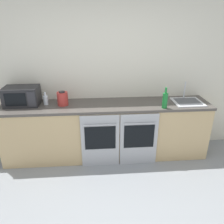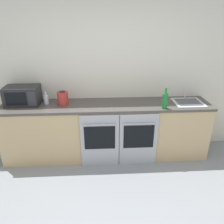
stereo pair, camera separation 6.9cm
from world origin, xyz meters
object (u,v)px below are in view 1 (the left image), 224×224
(microwave, at_px, (22,96))
(sink, at_px, (187,101))
(oven_left, at_px, (100,141))
(oven_right, at_px, (139,140))
(bottle_clear, at_px, (46,100))
(kettle, at_px, (63,99))
(bottle_green, at_px, (165,100))

(microwave, bearing_deg, sink, -1.99)
(oven_left, xyz_separation_m, oven_right, (0.59, 0.00, 0.00))
(oven_left, xyz_separation_m, bottle_clear, (-0.82, 0.38, 0.56))
(oven_right, relative_size, kettle, 4.01)
(microwave, bearing_deg, bottle_green, -7.79)
(bottle_clear, height_order, sink, sink)
(oven_left, distance_m, sink, 1.53)
(sink, bearing_deg, bottle_clear, 177.88)
(microwave, bearing_deg, oven_right, -12.27)
(oven_right, bearing_deg, microwave, 167.73)
(microwave, height_order, sink, sink)
(bottle_green, bearing_deg, sink, 24.77)
(oven_right, xyz_separation_m, bottle_clear, (-1.42, 0.38, 0.56))
(oven_left, xyz_separation_m, kettle, (-0.56, 0.34, 0.58))
(bottle_clear, distance_m, sink, 2.24)
(sink, bearing_deg, kettle, 178.77)
(kettle, bearing_deg, microwave, 175.58)
(oven_right, xyz_separation_m, sink, (0.83, 0.29, 0.49))
(oven_right, distance_m, kettle, 1.33)
(oven_left, xyz_separation_m, sink, (1.42, 0.29, 0.49))
(kettle, bearing_deg, oven_right, -16.31)
(bottle_clear, xyz_separation_m, sink, (2.24, -0.08, -0.06))
(microwave, xyz_separation_m, bottle_green, (2.15, -0.29, -0.02))
(microwave, height_order, bottle_clear, microwave)
(oven_left, relative_size, sink, 1.91)
(oven_right, distance_m, sink, 1.01)
(sink, bearing_deg, oven_left, -168.28)
(microwave, relative_size, sink, 1.13)
(oven_left, distance_m, bottle_green, 1.15)
(kettle, distance_m, sink, 1.98)
(microwave, relative_size, bottle_clear, 2.60)
(oven_right, xyz_separation_m, microwave, (-1.77, 0.38, 0.62))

